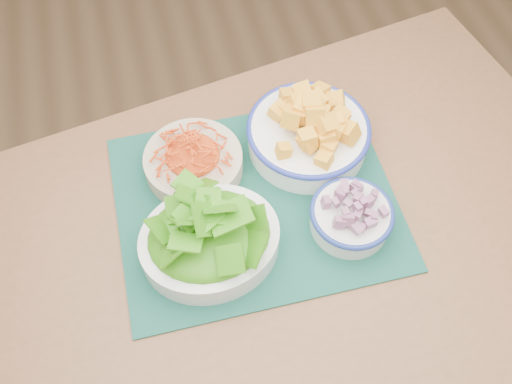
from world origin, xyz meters
TOP-DOWN VIEW (x-y plane):
  - ground at (0.00, 0.00)m, footprint 4.00×4.00m
  - table at (0.27, -0.29)m, footprint 1.25×0.94m
  - placemat at (0.22, -0.22)m, footprint 0.50×0.41m
  - carrot_bowl at (0.12, -0.12)m, footprint 0.20×0.20m
  - squash_bowl at (0.34, -0.12)m, footprint 0.29×0.29m
  - lettuce_bowl at (0.12, -0.29)m, footprint 0.25×0.22m
  - onion_bowl at (0.36, -0.31)m, footprint 0.15×0.15m

SIDE VIEW (x-z plane):
  - ground at x=0.00m, z-range 0.00..0.00m
  - table at x=0.27m, z-range 0.27..1.02m
  - placemat at x=0.22m, z-range 0.75..0.75m
  - carrot_bowl at x=0.12m, z-range 0.75..0.82m
  - onion_bowl at x=0.36m, z-range 0.75..0.83m
  - lettuce_bowl at x=0.12m, z-range 0.75..0.86m
  - squash_bowl at x=0.34m, z-range 0.75..0.87m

